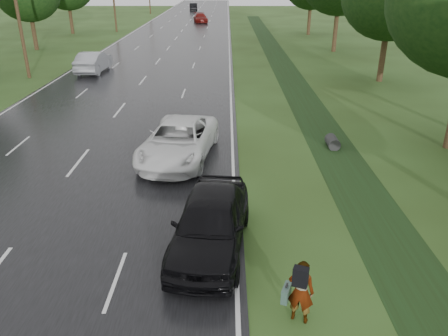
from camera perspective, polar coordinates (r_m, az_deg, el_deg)
road at (r=55.33m, az=-6.62°, el=16.06°), size 14.00×180.00×0.04m
edge_stripe_east at (r=54.95m, az=0.67°, el=16.18°), size 0.12×180.00×0.01m
edge_stripe_west at (r=56.51m, az=-13.70°, el=15.76°), size 0.12×180.00×0.01m
center_line at (r=55.33m, az=-6.62°, el=16.09°), size 0.12×180.00×0.01m
drainage_ditch at (r=29.56m, az=10.27°, el=8.92°), size 2.20×120.00×0.56m
utility_pole_mid at (r=37.90m, az=-25.44°, el=18.31°), size 1.60×0.26×10.00m
pedestrian at (r=10.62m, az=9.90°, el=-15.48°), size 0.82×0.84×1.67m
white_pickup at (r=19.26m, az=-5.95°, el=3.58°), size 3.54×6.27×1.65m
dark_sedan at (r=12.87m, az=-1.79°, el=-7.08°), size 2.65×5.31×1.74m
silver_sedan at (r=38.75m, az=-16.66°, el=13.16°), size 1.97×5.19×1.69m
far_car_red at (r=77.60m, az=-3.08°, el=19.00°), size 2.84×5.34×1.47m
far_car_dark at (r=103.83m, az=-4.02°, el=20.27°), size 2.02×4.89×1.57m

